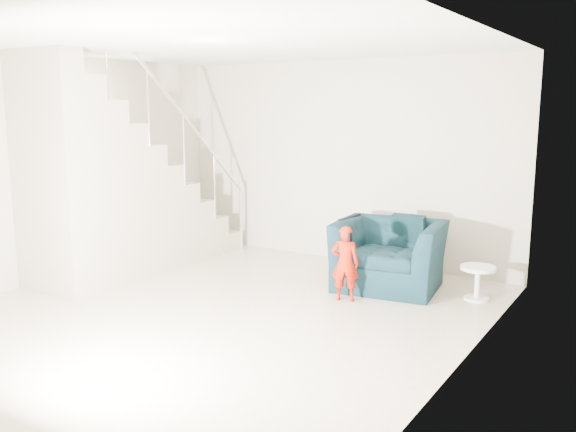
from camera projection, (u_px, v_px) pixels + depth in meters
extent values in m
plane|color=tan|center=(213.00, 314.00, 6.21)|extent=(5.50, 5.50, 0.00)
plane|color=silver|center=(206.00, 40.00, 5.73)|extent=(5.50, 5.50, 0.00)
plane|color=#B2A891|center=(340.00, 162.00, 8.26)|extent=(5.00, 0.00, 5.00)
plane|color=#B2A891|center=(48.00, 169.00, 7.29)|extent=(0.00, 5.50, 5.50)
plane|color=#B2A891|center=(463.00, 204.00, 4.65)|extent=(0.00, 5.50, 5.50)
imported|color=black|center=(389.00, 255.00, 7.08)|extent=(1.33, 1.21, 0.78)
imported|color=#9E1105|center=(345.00, 263.00, 6.58)|extent=(0.35, 0.29, 0.83)
cylinder|color=white|center=(478.00, 268.00, 6.61)|extent=(0.38, 0.38, 0.04)
cylinder|color=white|center=(477.00, 285.00, 6.64)|extent=(0.06, 0.06, 0.34)
cylinder|color=white|center=(476.00, 298.00, 6.67)|extent=(0.26, 0.26, 0.03)
cube|color=#ADA089|center=(209.00, 238.00, 9.19)|extent=(1.00, 0.30, 0.27)
cube|color=#ADA089|center=(195.00, 232.00, 8.92)|extent=(1.00, 0.30, 0.54)
cube|color=#ADA089|center=(181.00, 227.00, 8.65)|extent=(1.00, 0.30, 0.81)
cube|color=#ADA089|center=(166.00, 221.00, 8.38)|extent=(1.00, 0.30, 1.08)
cube|color=#ADA089|center=(150.00, 214.00, 8.10)|extent=(1.00, 0.30, 1.35)
cube|color=#ADA089|center=(133.00, 207.00, 7.83)|extent=(1.00, 0.30, 1.62)
cube|color=#ADA089|center=(114.00, 200.00, 7.56)|extent=(1.00, 0.30, 1.89)
cube|color=#ADA089|center=(94.00, 192.00, 7.28)|extent=(1.00, 0.30, 2.16)
cube|color=#ADA089|center=(72.00, 183.00, 7.01)|extent=(1.00, 0.30, 2.43)
cube|color=#ADA089|center=(49.00, 174.00, 6.74)|extent=(1.00, 0.30, 2.70)
cylinder|color=silver|center=(165.00, 93.00, 7.44)|extent=(0.04, 3.03, 2.73)
cylinder|color=silver|center=(241.00, 216.00, 8.99)|extent=(0.04, 0.04, 1.00)
cube|color=black|center=(409.00, 231.00, 7.27)|extent=(0.41, 0.19, 0.40)
cube|color=black|center=(349.00, 241.00, 7.37)|extent=(0.05, 0.53, 0.60)
cube|color=black|center=(350.00, 237.00, 6.44)|extent=(0.03, 0.05, 0.10)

